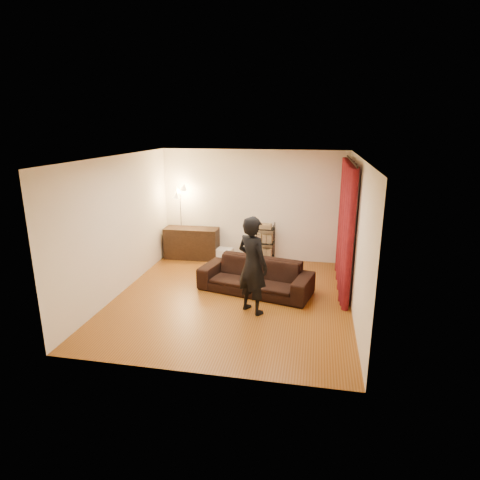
% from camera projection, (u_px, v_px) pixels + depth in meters
% --- Properties ---
extents(floor, '(5.00, 5.00, 0.00)m').
position_uv_depth(floor, '(232.00, 298.00, 7.81)').
color(floor, brown).
rests_on(floor, ground).
extents(ceiling, '(5.00, 5.00, 0.00)m').
position_uv_depth(ceiling, '(231.00, 157.00, 7.07)').
color(ceiling, white).
rests_on(ceiling, ground).
extents(wall_back, '(5.00, 0.00, 5.00)m').
position_uv_depth(wall_back, '(253.00, 206.00, 9.80)').
color(wall_back, '#EEE1C8').
rests_on(wall_back, ground).
extents(wall_front, '(5.00, 0.00, 5.00)m').
position_uv_depth(wall_front, '(191.00, 280.00, 5.08)').
color(wall_front, '#EEE1C8').
rests_on(wall_front, ground).
extents(wall_left, '(0.00, 5.00, 5.00)m').
position_uv_depth(wall_left, '(120.00, 226.00, 7.85)').
color(wall_left, '#EEE1C8').
rests_on(wall_left, ground).
extents(wall_right, '(0.00, 5.00, 5.00)m').
position_uv_depth(wall_right, '(357.00, 237.00, 7.03)').
color(wall_right, '#EEE1C8').
rests_on(wall_right, ground).
extents(curtain_rod, '(0.04, 2.65, 0.04)m').
position_uv_depth(curtain_rod, '(352.00, 161.00, 7.77)').
color(curtain_rod, black).
rests_on(curtain_rod, wall_right).
extents(curtain, '(0.22, 2.65, 2.55)m').
position_uv_depth(curtain, '(346.00, 226.00, 8.14)').
color(curtain, maroon).
rests_on(curtain, ground).
extents(sofa, '(2.38, 1.37, 0.65)m').
position_uv_depth(sofa, '(255.00, 276.00, 8.04)').
color(sofa, black).
rests_on(sofa, ground).
extents(person, '(0.77, 0.71, 1.76)m').
position_uv_depth(person, '(252.00, 265.00, 7.02)').
color(person, black).
rests_on(person, ground).
extents(media_cabinet, '(1.35, 0.53, 0.78)m').
position_uv_depth(media_cabinet, '(192.00, 243.00, 10.08)').
color(media_cabinet, black).
rests_on(media_cabinet, ground).
extents(storage_boxes, '(0.43, 0.37, 0.32)m').
position_uv_depth(storage_boxes, '(224.00, 255.00, 9.92)').
color(storage_boxes, silver).
rests_on(storage_boxes, ground).
extents(wire_shelf, '(0.52, 0.44, 0.97)m').
position_uv_depth(wire_shelf, '(265.00, 243.00, 9.77)').
color(wire_shelf, black).
rests_on(wire_shelf, ground).
extents(floor_lamp, '(0.42, 0.42, 1.81)m').
position_uv_depth(floor_lamp, '(181.00, 223.00, 9.97)').
color(floor_lamp, silver).
rests_on(floor_lamp, ground).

